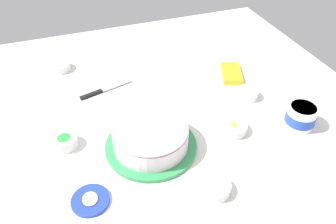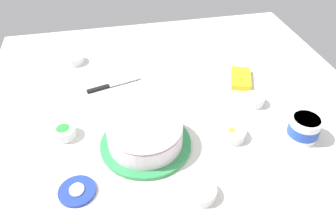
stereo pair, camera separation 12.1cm
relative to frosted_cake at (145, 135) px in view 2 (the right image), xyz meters
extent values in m
plane|color=silver|center=(-0.18, 0.16, -0.05)|extent=(1.54, 1.54, 0.00)
cylinder|color=#339351|center=(0.00, 0.00, -0.04)|extent=(0.31, 0.31, 0.01)
cylinder|color=pink|center=(0.00, 0.00, -0.01)|extent=(0.23, 0.23, 0.05)
cylinder|color=white|center=(0.00, 0.00, 0.00)|extent=(0.25, 0.25, 0.06)
ellipsoid|color=white|center=(0.00, 0.00, 0.04)|extent=(0.25, 0.25, 0.03)
cylinder|color=white|center=(0.08, 0.55, 0.00)|extent=(0.11, 0.11, 0.09)
cylinder|color=#2347B2|center=(0.08, 0.55, -0.01)|extent=(0.11, 0.11, 0.04)
cylinder|color=white|center=(0.08, 0.55, 0.03)|extent=(0.09, 0.09, 0.01)
cylinder|color=#233DAD|center=(0.15, -0.23, -0.04)|extent=(0.11, 0.11, 0.01)
ellipsoid|color=white|center=(0.15, -0.23, -0.04)|extent=(0.05, 0.05, 0.01)
cube|color=silver|center=(-0.39, -0.03, -0.04)|extent=(0.06, 0.14, 0.00)
cube|color=black|center=(-0.36, -0.15, -0.04)|extent=(0.04, 0.10, 0.01)
cylinder|color=white|center=(0.24, 0.13, -0.03)|extent=(0.09, 0.09, 0.03)
cylinder|color=pink|center=(0.24, 0.13, -0.03)|extent=(0.08, 0.08, 0.01)
ellipsoid|color=pink|center=(0.24, 0.13, -0.03)|extent=(0.06, 0.06, 0.02)
cylinder|color=white|center=(-0.14, 0.46, -0.03)|extent=(0.08, 0.08, 0.04)
cylinder|color=orange|center=(-0.14, 0.46, -0.03)|extent=(0.07, 0.07, 0.01)
ellipsoid|color=orange|center=(-0.14, 0.46, -0.02)|extent=(0.06, 0.06, 0.02)
cylinder|color=white|center=(-0.11, -0.28, -0.03)|extent=(0.09, 0.09, 0.04)
cylinder|color=green|center=(-0.11, -0.28, -0.02)|extent=(0.07, 0.07, 0.01)
ellipsoid|color=green|center=(-0.11, -0.28, -0.02)|extent=(0.06, 0.06, 0.02)
cylinder|color=white|center=(-0.61, -0.25, -0.03)|extent=(0.10, 0.10, 0.03)
cylinder|color=#B251C6|center=(-0.61, -0.25, -0.03)|extent=(0.08, 0.08, 0.01)
ellipsoid|color=#B251C6|center=(-0.61, -0.25, -0.03)|extent=(0.07, 0.07, 0.02)
cylinder|color=white|center=(0.02, 0.30, -0.03)|extent=(0.10, 0.10, 0.03)
cylinder|color=yellow|center=(0.02, 0.30, -0.03)|extent=(0.08, 0.08, 0.01)
ellipsoid|color=yellow|center=(0.02, 0.30, -0.02)|extent=(0.07, 0.07, 0.02)
cube|color=yellow|center=(-0.30, 0.47, -0.04)|extent=(0.17, 0.13, 0.02)
cube|color=white|center=(-0.57, 0.04, -0.04)|extent=(0.16, 0.16, 0.01)
camera|label=1|loc=(0.76, -0.21, 0.77)|focal=34.94mm
camera|label=2|loc=(0.79, -0.09, 0.77)|focal=34.94mm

